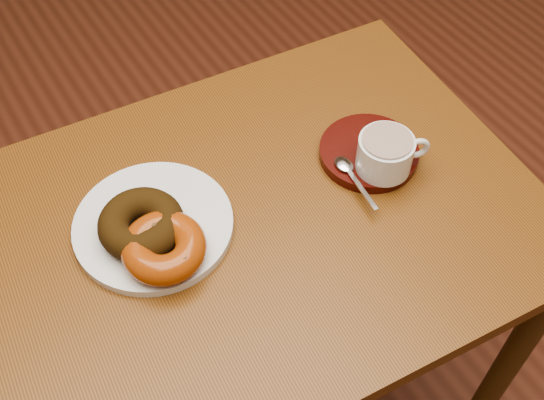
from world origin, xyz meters
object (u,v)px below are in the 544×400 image
donut_plate (153,225)px  saucer (369,152)px  cafe_table (261,260)px  coffee_cup (386,153)px

donut_plate → saucer: (0.34, -0.05, 0.00)m
cafe_table → donut_plate: bearing=161.8°
cafe_table → saucer: bearing=7.0°
saucer → donut_plate: bearing=171.5°
cafe_table → coffee_cup: 0.26m
cafe_table → donut_plate: (-0.14, 0.06, 0.13)m
cafe_table → coffee_cup: (0.20, -0.03, 0.16)m
saucer → cafe_table: bearing=-177.7°
cafe_table → donut_plate: 0.20m
coffee_cup → donut_plate: bearing=-173.3°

